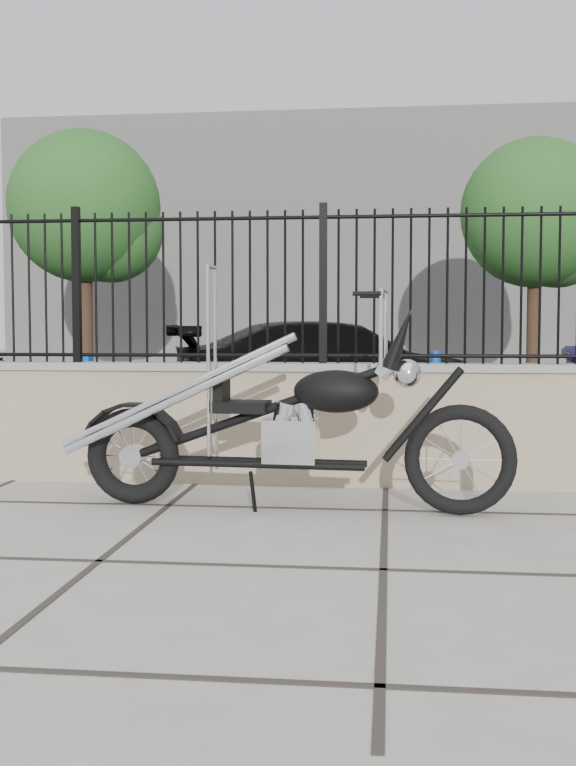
# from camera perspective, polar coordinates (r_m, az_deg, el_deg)

# --- Properties ---
(ground_plane) EXTENTS (90.00, 90.00, 0.00)m
(ground_plane) POSITION_cam_1_polar(r_m,az_deg,el_deg) (4.94, -11.94, -11.06)
(ground_plane) COLOR #99968E
(ground_plane) RESTS_ON ground
(parking_lot) EXTENTS (30.00, 30.00, 0.00)m
(parking_lot) POSITION_cam_1_polar(r_m,az_deg,el_deg) (17.14, 1.41, -0.61)
(parking_lot) COLOR black
(parking_lot) RESTS_ON ground
(retaining_wall) EXTENTS (14.00, 0.36, 0.96)m
(retaining_wall) POSITION_cam_1_polar(r_m,az_deg,el_deg) (7.23, -5.70, -2.50)
(retaining_wall) COLOR gray
(retaining_wall) RESTS_ON ground_plane
(iron_fence) EXTENTS (14.00, 0.08, 1.20)m
(iron_fence) POSITION_cam_1_polar(r_m,az_deg,el_deg) (7.20, -5.76, 6.08)
(iron_fence) COLOR black
(iron_fence) RESTS_ON retaining_wall
(background_building) EXTENTS (22.00, 6.00, 8.00)m
(background_building) POSITION_cam_1_polar(r_m,az_deg,el_deg) (31.19, 3.74, 8.60)
(background_building) COLOR beige
(background_building) RESTS_ON ground_plane
(chopper_motorcycle) EXTENTS (2.85, 0.69, 1.69)m
(chopper_motorcycle) POSITION_cam_1_polar(r_m,az_deg,el_deg) (6.05, -0.32, -0.17)
(chopper_motorcycle) COLOR black
(chopper_motorcycle) RESTS_ON ground_plane
(car_black) EXTENTS (4.94, 3.29, 1.33)m
(car_black) POSITION_cam_1_polar(r_m,az_deg,el_deg) (12.32, 3.18, 0.86)
(car_black) COLOR black
(car_black) RESTS_ON parking_lot
(bollard_a) EXTENTS (0.15, 0.15, 0.93)m
(bollard_a) POSITION_cam_1_polar(r_m,az_deg,el_deg) (9.93, -12.63, -1.01)
(bollard_a) COLOR #0C45B6
(bollard_a) RESTS_ON ground_plane
(bollard_b) EXTENTS (0.12, 0.12, 1.00)m
(bollard_b) POSITION_cam_1_polar(r_m,az_deg,el_deg) (9.42, 9.30, -1.00)
(bollard_b) COLOR #0B42A7
(bollard_b) RESTS_ON ground_plane
(tree_left) EXTENTS (3.68, 3.68, 6.21)m
(tree_left) POSITION_cam_1_polar(r_m,az_deg,el_deg) (22.69, -12.85, 11.31)
(tree_left) COLOR #382619
(tree_left) RESTS_ON ground_plane
(tree_right) EXTENTS (3.38, 3.38, 5.70)m
(tree_right) POSITION_cam_1_polar(r_m,az_deg,el_deg) (21.40, 15.48, 10.79)
(tree_right) COLOR #382619
(tree_right) RESTS_ON ground_plane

